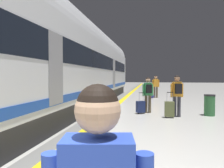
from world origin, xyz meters
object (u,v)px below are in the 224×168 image
(high_speed_train, at_px, (67,60))
(passenger_far, at_px, (156,85))
(passenger_mid, at_px, (177,92))
(waste_bin, at_px, (210,105))
(passenger_near, at_px, (148,92))
(suitcase_near, at_px, (141,107))
(duffel_bag_far, at_px, (152,96))
(suitcase_mid, at_px, (169,109))

(high_speed_train, distance_m, passenger_far, 8.63)
(passenger_mid, relative_size, waste_bin, 1.90)
(passenger_near, xyz_separation_m, suitcase_near, (-0.33, -0.28, -0.66))
(duffel_bag_far, bearing_deg, suitcase_mid, -85.08)
(passenger_near, distance_m, duffel_bag_far, 6.94)
(passenger_near, bearing_deg, passenger_mid, -34.20)
(passenger_near, distance_m, passenger_far, 7.26)
(high_speed_train, xyz_separation_m, passenger_far, (4.47, 7.23, -1.48))
(high_speed_train, height_order, passenger_mid, high_speed_train)
(passenger_near, relative_size, waste_bin, 1.81)
(suitcase_near, relative_size, waste_bin, 1.06)
(suitcase_mid, height_order, passenger_far, passenger_far)
(suitcase_near, bearing_deg, high_speed_train, 175.45)
(passenger_mid, height_order, passenger_far, passenger_far)
(passenger_near, bearing_deg, suitcase_near, -139.24)
(waste_bin, bearing_deg, passenger_far, 105.64)
(suitcase_near, relative_size, passenger_far, 0.55)
(suitcase_mid, height_order, waste_bin, suitcase_mid)
(suitcase_near, xyz_separation_m, suitcase_mid, (1.20, -0.77, 0.05))
(passenger_far, relative_size, waste_bin, 1.93)
(passenger_mid, distance_m, duffel_bag_far, 7.82)
(duffel_bag_far, bearing_deg, passenger_mid, -82.54)
(passenger_near, bearing_deg, suitcase_mid, -50.29)
(high_speed_train, height_order, passenger_far, high_speed_train)
(suitcase_mid, bearing_deg, waste_bin, 24.62)
(passenger_near, xyz_separation_m, duffel_bag_far, (0.19, 6.89, -0.82))
(passenger_near, distance_m, suitcase_mid, 1.50)
(passenger_far, bearing_deg, passenger_near, -94.03)
(passenger_far, height_order, waste_bin, passenger_far)
(passenger_far, bearing_deg, waste_bin, -74.36)
(passenger_mid, bearing_deg, passenger_near, 145.80)
(high_speed_train, bearing_deg, passenger_far, 58.28)
(suitcase_near, xyz_separation_m, passenger_far, (0.84, 7.52, 0.70))
(high_speed_train, distance_m, suitcase_mid, 5.39)
(passenger_near, height_order, waste_bin, passenger_near)
(passenger_mid, xyz_separation_m, passenger_far, (-0.69, 8.06, -0.01))
(passenger_near, relative_size, passenger_far, 0.94)
(suitcase_near, xyz_separation_m, waste_bin, (2.94, 0.02, 0.14))
(high_speed_train, height_order, duffel_bag_far, high_speed_train)
(passenger_mid, xyz_separation_m, suitcase_mid, (-0.32, -0.24, -0.66))
(high_speed_train, relative_size, duffel_bag_far, 64.76)
(high_speed_train, distance_m, waste_bin, 6.88)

